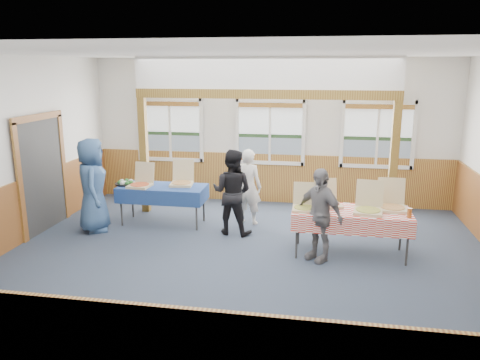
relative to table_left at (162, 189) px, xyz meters
name	(u,v)px	position (x,y,z in m)	size (l,w,h in m)	color
floor	(244,262)	(1.87, -1.58, -0.69)	(8.00, 8.00, 0.00)	#2A3745
ceiling	(245,52)	(1.87, -1.58, 2.51)	(8.00, 8.00, 0.00)	white
wall_back	(270,132)	(1.87, 1.92, 0.91)	(8.00, 8.00, 0.00)	silver
wall_front	(171,251)	(1.87, -5.08, 0.91)	(8.00, 8.00, 0.00)	silver
wall_left	(5,154)	(-2.13, -1.58, 0.91)	(8.00, 8.00, 0.00)	silver
wainscot_back	(269,178)	(1.87, 1.90, -0.14)	(7.98, 0.05, 1.10)	brown
wainscot_left	(13,215)	(-2.10, -1.58, -0.14)	(0.05, 6.98, 1.10)	brown
cased_opening	(42,175)	(-2.09, -0.68, 0.36)	(0.06, 1.30, 2.10)	#303030
window_left	(170,126)	(-0.43, 1.88, 0.98)	(1.56, 0.10, 1.46)	white
window_mid	(270,128)	(1.87, 1.88, 0.98)	(1.56, 0.10, 1.46)	white
window_right	(378,131)	(4.17, 1.88, 0.98)	(1.56, 0.10, 1.46)	white
post_left	(144,156)	(-0.63, 0.72, 0.51)	(0.15, 0.15, 2.40)	brown
post_right	(394,164)	(4.37, 0.72, 0.51)	(0.15, 0.15, 2.40)	brown
cross_beam	(264,94)	(1.87, 0.72, 1.80)	(5.15, 0.18, 0.18)	brown
table_left	(162,189)	(0.00, 0.00, 0.00)	(1.81, 1.20, 0.76)	#303030
table_right	(351,213)	(3.52, -0.97, 0.01)	(2.00, 1.20, 0.76)	#303030
pizza_box_a	(141,183)	(-0.40, -0.11, 0.13)	(0.43, 0.51, 0.44)	#C5B383
pizza_box_b	(182,181)	(0.34, 0.16, 0.13)	(0.48, 0.56, 0.46)	#C5B383
pizza_box_c	(304,206)	(2.77, -1.06, 0.13)	(0.38, 0.46, 0.40)	#C5B383
pizza_box_d	(329,202)	(3.16, -0.78, 0.13)	(0.50, 0.55, 0.42)	#C5B383
pizza_box_e	(368,208)	(3.77, -1.04, 0.13)	(0.50, 0.58, 0.47)	#C5B383
pizza_box_f	(392,205)	(4.17, -0.82, 0.13)	(0.43, 0.53, 0.47)	#C5B383
veggie_tray	(126,183)	(-0.75, 0.00, 0.09)	(0.41, 0.41, 0.09)	black
drink_glass	(410,213)	(4.37, -1.22, 0.14)	(0.07, 0.07, 0.15)	#924818
woman_white	(248,187)	(1.63, 0.30, 0.05)	(0.54, 0.35, 1.48)	silver
woman_black	(232,192)	(1.43, -0.30, 0.09)	(0.76, 0.59, 1.57)	black
man_blue	(93,185)	(-1.14, -0.60, 0.18)	(0.86, 0.56, 1.75)	#32517D
person_grey	(319,215)	(3.01, -1.27, 0.05)	(0.88, 0.36, 1.49)	slate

